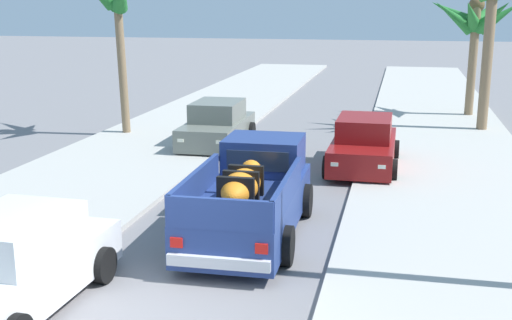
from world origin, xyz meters
name	(u,v)px	position (x,y,z in m)	size (l,w,h in m)	color
sidewalk_left	(152,144)	(-4.82, 12.00, 0.06)	(5.11, 60.00, 0.12)	#B2AFA8
sidewalk_right	(444,158)	(4.82, 12.00, 0.06)	(5.11, 60.00, 0.12)	#B2AFA8
curb_left	(184,146)	(-3.67, 12.00, 0.05)	(0.16, 60.00, 0.10)	silver
curb_right	(406,157)	(3.67, 12.00, 0.05)	(0.16, 60.00, 0.10)	silver
pickup_truck	(251,196)	(0.44, 4.21, 0.81)	(2.29, 5.24, 1.80)	navy
car_left_near	(364,145)	(2.41, 10.37, 0.71)	(2.05, 4.27, 1.54)	maroon
car_right_near	(12,267)	(-2.46, -0.06, 0.71)	(2.13, 4.31, 1.54)	silver
car_left_mid	(217,126)	(-2.63, 12.45, 0.71)	(2.08, 4.28, 1.54)	slate
palm_tree_left_fore	(475,20)	(6.22, 20.25, 4.08)	(3.88, 3.76, 5.05)	#846B4C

